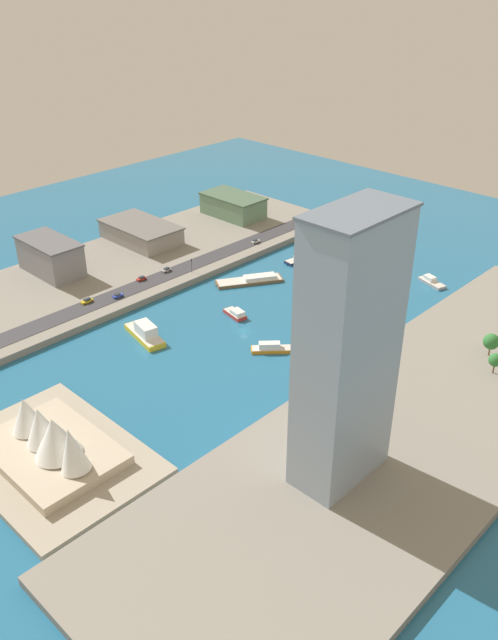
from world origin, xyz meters
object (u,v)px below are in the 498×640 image
at_px(ferry_yellow_fast, 145,333).
at_px(sedan_silver, 166,270).
at_px(tower_tall_glass, 348,354).
at_px(pickup_red, 141,278).
at_px(water_taxi_orange, 272,348).
at_px(van_white, 256,241).
at_px(sailboat_small_white, 348,322).
at_px(yacht_sleek_gray, 431,282).
at_px(warehouse_low_gray, 51,256).
at_px(patrol_launch_navy, 300,259).
at_px(opera_landmark, 50,439).
at_px(traffic_light_waterfront, 191,263).
at_px(terminal_long_green, 233,205).
at_px(hatchback_blue, 118,296).
at_px(tugboat_red, 236,313).
at_px(taxi_yellow_cab, 87,301).
at_px(barge_flat_brown, 252,280).
at_px(carpark_squat_concrete, 141,232).

height_order(ferry_yellow_fast, sedan_silver, ferry_yellow_fast).
distance_m(tower_tall_glass, pickup_red, 145.57).
distance_m(water_taxi_orange, van_white, 97.23).
bearing_deg(ferry_yellow_fast, sailboat_small_white, -127.94).
height_order(ferry_yellow_fast, yacht_sleek_gray, ferry_yellow_fast).
bearing_deg(sailboat_small_white, water_taxi_orange, 77.53).
xyz_separation_m(warehouse_low_gray, pickup_red, (-35.83, -22.18, -6.73)).
relative_size(patrol_launch_navy, sedan_silver, 3.71).
bearing_deg(opera_landmark, van_white, -66.82).
height_order(van_white, traffic_light_waterfront, traffic_light_waterfront).
xyz_separation_m(water_taxi_orange, terminal_long_green, (106.94, -86.62, 7.33)).
bearing_deg(tower_tall_glass, hatchback_blue, -9.01).
bearing_deg(van_white, ferry_yellow_fast, 108.01).
bearing_deg(yacht_sleek_gray, patrol_launch_navy, 19.94).
distance_m(sailboat_small_white, pickup_red, 92.63).
bearing_deg(warehouse_low_gray, pickup_red, -148.24).
xyz_separation_m(water_taxi_orange, sedan_silver, (76.63, -13.98, 2.52)).
bearing_deg(tugboat_red, taxi_yellow_cab, 38.13).
height_order(ferry_yellow_fast, taxi_yellow_cab, ferry_yellow_fast).
relative_size(tower_tall_glass, pickup_red, 17.50).
xyz_separation_m(barge_flat_brown, opera_landmark, (-40.74, 125.21, 6.84)).
relative_size(barge_flat_brown, water_taxi_orange, 2.04).
bearing_deg(terminal_long_green, sailboat_small_white, 156.26).
bearing_deg(carpark_squat_concrete, barge_flat_brown, -173.41).
bearing_deg(water_taxi_orange, traffic_light_waterfront, -17.60).
height_order(hatchback_blue, traffic_light_waterfront, traffic_light_waterfront).
height_order(patrol_launch_navy, terminal_long_green, terminal_long_green).
bearing_deg(opera_landmark, warehouse_low_gray, -31.48).
relative_size(carpark_squat_concrete, taxi_yellow_cab, 7.89).
bearing_deg(barge_flat_brown, traffic_light_waterfront, 34.69).
xyz_separation_m(tugboat_red, carpark_squat_concrete, (85.84, -19.46, 6.13)).
distance_m(patrol_launch_navy, ferry_yellow_fast, 96.64).
xyz_separation_m(sailboat_small_white, tugboat_red, (36.38, 26.35, 0.38)).
bearing_deg(taxi_yellow_cab, ferry_yellow_fast, -177.37).
height_order(sedan_silver, pickup_red, sedan_silver).
bearing_deg(carpark_squat_concrete, yacht_sleek_gray, -154.05).
relative_size(tower_tall_glass, taxi_yellow_cab, 14.53).
distance_m(sailboat_small_white, hatchback_blue, 95.29).
height_order(sailboat_small_white, terminal_long_green, terminal_long_green).
relative_size(terminal_long_green, pickup_red, 8.01).
bearing_deg(taxi_yellow_cab, sailboat_small_white, -142.81).
xyz_separation_m(barge_flat_brown, warehouse_low_gray, (67.76, 58.77, 9.46)).
xyz_separation_m(sailboat_small_white, carpark_squat_concrete, (122.22, 6.88, 6.51)).
distance_m(traffic_light_waterfront, opera_landmark, 126.57).
bearing_deg(sedan_silver, hatchback_blue, 99.71).
distance_m(yacht_sleek_gray, opera_landmark, 180.26).
relative_size(tower_tall_glass, sedan_silver, 16.98).
bearing_deg(taxi_yellow_cab, terminal_long_green, -75.21).
relative_size(warehouse_low_gray, opera_landmark, 0.81).
bearing_deg(traffic_light_waterfront, tugboat_red, 163.36).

